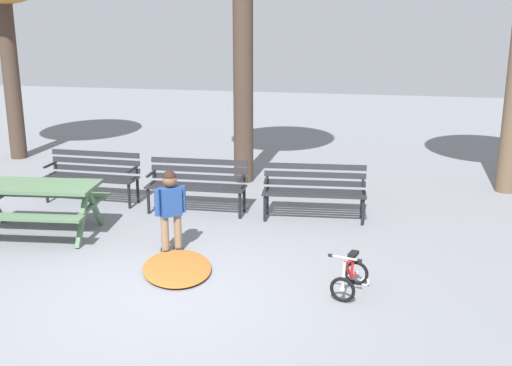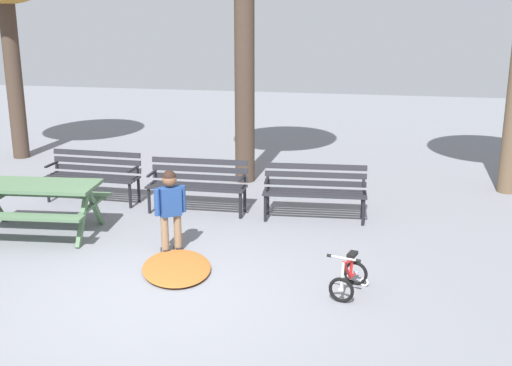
{
  "view_description": "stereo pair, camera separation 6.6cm",
  "coord_description": "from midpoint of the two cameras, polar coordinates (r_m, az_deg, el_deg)",
  "views": [
    {
      "loc": [
        2.35,
        -6.31,
        3.23
      ],
      "look_at": [
        0.73,
        2.02,
        0.85
      ],
      "focal_mm": 44.29,
      "sensor_mm": 36.0,
      "label": 1
    },
    {
      "loc": [
        2.41,
        -6.3,
        3.23
      ],
      "look_at": [
        0.73,
        2.02,
        0.85
      ],
      "focal_mm": 44.29,
      "sensor_mm": 36.0,
      "label": 2
    }
  ],
  "objects": [
    {
      "name": "leaf_pile",
      "position": [
        8.13,
        -6.95,
        -7.58
      ],
      "size": [
        1.24,
        1.46,
        0.07
      ],
      "primitive_type": "ellipsoid",
      "rotation": [
        0.0,
        0.0,
        1.92
      ],
      "color": "#9E5623",
      "rests_on": "ground"
    },
    {
      "name": "kids_bicycle",
      "position": [
        7.48,
        8.64,
        -8.4
      ],
      "size": [
        0.48,
        0.62,
        0.54
      ],
      "color": "black",
      "rests_on": "ground"
    },
    {
      "name": "park_bench_left",
      "position": [
        10.23,
        -5.09,
        0.18
      ],
      "size": [
        1.61,
        0.49,
        0.85
      ],
      "color": "#232328",
      "rests_on": "ground"
    },
    {
      "name": "child_standing",
      "position": [
        8.5,
        -7.53,
        -1.91
      ],
      "size": [
        0.36,
        0.3,
        1.15
      ],
      "color": "#7F664C",
      "rests_on": "ground"
    },
    {
      "name": "picnic_table",
      "position": [
        9.67,
        -19.09,
        -1.05
      ],
      "size": [
        1.92,
        1.5,
        0.79
      ],
      "color": "#4C6B4C",
      "rests_on": "ground"
    },
    {
      "name": "ground",
      "position": [
        7.47,
        -8.47,
        -10.12
      ],
      "size": [
        36.0,
        36.0,
        0.0
      ],
      "primitive_type": "plane",
      "color": "slate"
    },
    {
      "name": "park_bench_right",
      "position": [
        9.89,
        5.53,
        -0.38
      ],
      "size": [
        1.63,
        0.58,
        0.85
      ],
      "color": "#232328",
      "rests_on": "ground"
    },
    {
      "name": "park_bench_far_left",
      "position": [
        11.08,
        -14.24,
        0.97
      ],
      "size": [
        1.61,
        0.49,
        0.85
      ],
      "color": "#232328",
      "rests_on": "ground"
    }
  ]
}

